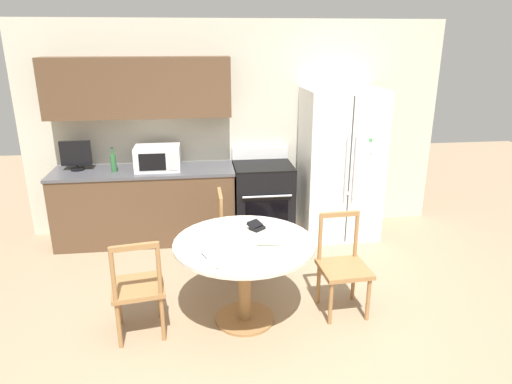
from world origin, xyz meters
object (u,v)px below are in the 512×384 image
refrigerator (340,164)px  dining_chair_far (236,234)px  oven_range (263,199)px  candle_glass (234,238)px  countertop_tv (76,155)px  counter_bottle (113,162)px  dining_chair_right (343,267)px  dining_chair_left (138,288)px  wallet (256,226)px  microwave (158,158)px

refrigerator → dining_chair_far: refrigerator is taller
oven_range → candle_glass: size_ratio=12.21×
countertop_tv → dining_chair_far: 2.17m
dining_chair_far → counter_bottle: bearing=-125.0°
oven_range → dining_chair_right: 1.84m
dining_chair_left → countertop_tv: bearing=105.0°
oven_range → dining_chair_left: bearing=-124.2°
refrigerator → oven_range: bearing=176.8°
dining_chair_far → candle_glass: (-0.09, -0.90, 0.36)m
oven_range → dining_chair_right: bearing=-75.1°
counter_bottle → wallet: bearing=-46.8°
dining_chair_left → dining_chair_right: size_ratio=1.00×
counter_bottle → dining_chair_left: 2.05m
oven_range → countertop_tv: (-2.20, 0.11, 0.62)m
wallet → dining_chair_right: bearing=-14.4°
counter_bottle → wallet: counter_bottle is taller
dining_chair_far → candle_glass: size_ratio=10.20×
counter_bottle → dining_chair_far: 1.73m
dining_chair_right → refrigerator: bearing=-108.3°
countertop_tv → dining_chair_left: countertop_tv is taller
oven_range → wallet: 1.64m
dining_chair_left → dining_chair_far: bearing=39.0°
countertop_tv → dining_chair_left: bearing=-66.3°
countertop_tv → dining_chair_left: size_ratio=0.39×
counter_bottle → dining_chair_right: bearing=-38.3°
refrigerator → wallet: size_ratio=10.45×
counter_bottle → candle_glass: bearing=-55.5°
microwave → countertop_tv: countertop_tv is taller
wallet → dining_chair_left: bearing=-161.6°
candle_glass → counter_bottle: bearing=124.5°
refrigerator → wallet: (-1.24, -1.53, -0.12)m
oven_range → dining_chair_far: size_ratio=1.20×
refrigerator → candle_glass: (-1.45, -1.79, -0.11)m
microwave → dining_chair_far: microwave is taller
oven_range → dining_chair_left: oven_range is taller
dining_chair_far → dining_chair_right: 1.22m
microwave → dining_chair_left: (-0.05, -1.94, -0.61)m
oven_range → countertop_tv: countertop_tv is taller
oven_range → candle_glass: oven_range is taller
candle_glass → dining_chair_left: bearing=-174.0°
refrigerator → dining_chair_left: (-2.26, -1.87, -0.47)m
candle_glass → oven_range: bearing=74.6°
counter_bottle → dining_chair_right: 2.90m
oven_range → countertop_tv: 2.29m
oven_range → microwave: (-1.25, 0.02, 0.57)m
countertop_tv → dining_chair_far: size_ratio=0.39×
refrigerator → candle_glass: refrigerator is taller
refrigerator → dining_chair_right: size_ratio=2.02×
wallet → dining_chair_far: bearing=101.2°
oven_range → dining_chair_right: (0.47, -1.78, -0.03)m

